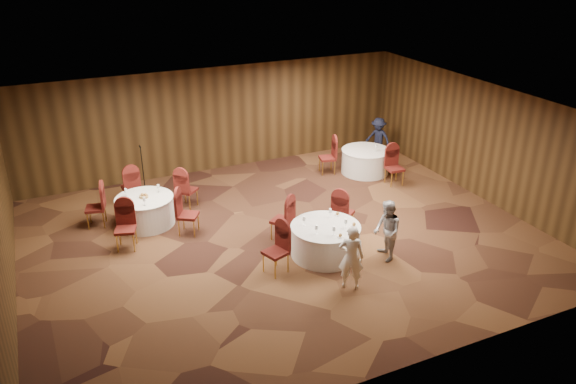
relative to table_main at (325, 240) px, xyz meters
name	(u,v)px	position (x,y,z in m)	size (l,w,h in m)	color
ground	(284,237)	(-0.53, 1.13, -0.38)	(12.00, 12.00, 0.00)	black
room_shell	(284,163)	(-0.53, 1.13, 1.59)	(12.00, 12.00, 12.00)	silver
table_main	(325,240)	(0.00, 0.00, 0.00)	(1.60, 1.60, 0.74)	silver
table_left	(145,211)	(-3.43, 3.25, 0.00)	(1.45, 1.45, 0.74)	silver
table_right	(365,161)	(3.47, 3.88, 0.00)	(1.49, 1.49, 0.74)	silver
chairs_main	(301,227)	(-0.33, 0.58, 0.12)	(2.97, 2.00, 1.00)	#44110D
chairs_left	(146,205)	(-3.40, 3.32, 0.12)	(3.06, 2.99, 1.00)	#44110D
chairs_right	(360,163)	(3.07, 3.54, 0.12)	(1.98, 2.18, 1.00)	#44110D
tabletop_main	(334,223)	(0.15, -0.10, 0.47)	(1.12, 1.10, 0.22)	silver
tabletop_left	(143,195)	(-3.43, 3.24, 0.45)	(0.88, 0.79, 0.22)	silver
tabletop_right	(376,146)	(3.68, 3.65, 0.52)	(0.08, 0.08, 0.22)	silver
mic_stand	(144,182)	(-3.11, 4.93, 0.06)	(0.24, 0.24, 1.51)	black
woman_a	(351,257)	(-0.14, -1.38, 0.34)	(0.52, 0.34, 1.43)	white
woman_b	(387,231)	(1.17, -0.72, 0.34)	(0.69, 0.54, 1.42)	#A8A7AC
man_c	(378,138)	(4.51, 4.79, 0.31)	(0.88, 0.51, 1.37)	black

